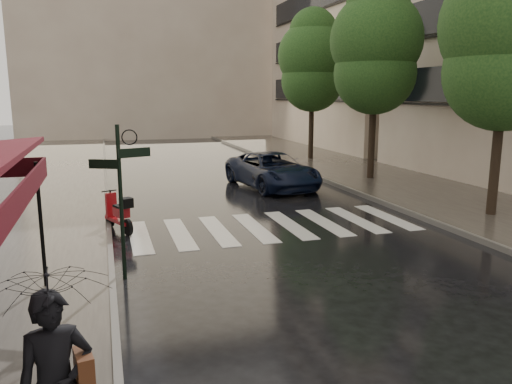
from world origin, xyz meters
TOP-DOWN VIEW (x-y plane):
  - ground at (0.00, 0.00)m, footprint 120.00×120.00m
  - sidewalk_near at (-4.50, 12.00)m, footprint 6.00×60.00m
  - sidewalk_far at (10.25, 12.00)m, footprint 5.50×60.00m
  - curb_near at (-1.45, 12.00)m, footprint 0.12×60.00m
  - curb_far at (7.45, 12.00)m, footprint 0.12×60.00m
  - crosswalk at (2.98, 6.00)m, footprint 7.85×3.20m
  - signpost at (-1.19, 3.00)m, footprint 1.17×0.29m
  - haussmann_far at (16.50, 26.00)m, footprint 8.00×16.00m
  - backdrop_building at (3.00, 38.00)m, footprint 22.00×6.00m
  - tree_near at (9.60, 5.00)m, footprint 3.80×3.80m
  - tree_mid at (9.50, 12.00)m, footprint 3.80×3.80m
  - tree_far at (9.70, 19.00)m, footprint 3.80×3.80m
  - pedestrian_with_umbrella at (-2.00, -2.44)m, footprint 1.27×1.29m
  - scooter at (-1.17, 6.72)m, footprint 0.80×1.51m
  - parked_car at (4.90, 11.69)m, footprint 2.99×5.30m

SIDE VIEW (x-z plane):
  - ground at x=0.00m, z-range 0.00..0.00m
  - crosswalk at x=2.98m, z-range 0.00..0.01m
  - sidewalk_near at x=-4.50m, z-range 0.00..0.12m
  - sidewalk_far at x=10.25m, z-range 0.00..0.12m
  - curb_near at x=-1.45m, z-range -0.01..0.15m
  - curb_far at x=7.45m, z-range -0.01..0.15m
  - scooter at x=-1.17m, z-range -0.04..1.01m
  - parked_car at x=4.90m, z-range 0.00..1.40m
  - pedestrian_with_umbrella at x=-2.00m, z-range 0.54..3.08m
  - signpost at x=-1.19m, z-range 0.28..3.38m
  - tree_near at x=9.60m, z-range 1.33..9.31m
  - tree_far at x=9.70m, z-range 1.37..9.54m
  - tree_mid at x=9.50m, z-range 1.42..9.76m
  - haussmann_far at x=16.50m, z-range 0.00..18.50m
  - backdrop_building at x=3.00m, z-range 0.00..20.00m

